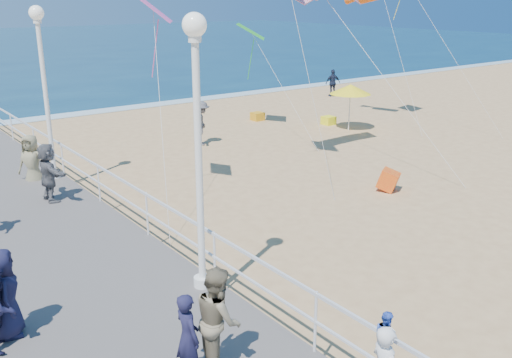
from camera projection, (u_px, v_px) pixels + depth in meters
ground at (380, 239)px, 14.69m from camera, size 160.00×160.00×0.00m
surf_line at (85, 113)px, 30.28m from camera, size 160.00×1.20×0.04m
boardwalk at (102, 330)px, 10.34m from camera, size 5.00×44.00×0.40m
railing at (214, 243)px, 11.42m from camera, size 0.05×42.00×0.55m
lamp_post_mid at (198, 128)px, 10.51m from camera, size 0.44×0.44×5.32m
lamp_post_far at (43, 76)px, 17.35m from camera, size 0.44×0.44×5.32m
toddler_held at (386, 335)px, 7.70m from camera, size 0.36×0.41×0.72m
spectator_0 at (188, 337)px, 8.53m from camera, size 0.37×0.54×1.43m
spectator_1 at (218, 319)px, 8.72m from camera, size 0.89×1.01×1.73m
spectator_4 at (4, 293)px, 9.60m from camera, size 0.66×0.87×1.61m
spectator_5 at (48, 172)px, 16.03m from camera, size 0.54×1.58×1.69m
spectator_7 at (0, 307)px, 9.34m from camera, size 0.82×0.88×1.45m
beach_walker_a at (202, 123)px, 23.72m from camera, size 1.26×1.36×1.84m
beach_walker_b at (333, 83)px, 35.25m from camera, size 1.05×0.67×1.66m
beach_walker_c at (32, 163)px, 18.00m from camera, size 1.04×1.07×1.86m
box_kite at (388, 182)px, 18.22m from camera, size 0.83×0.89×0.74m
beach_umbrella at (350, 89)px, 25.98m from camera, size 1.90×1.90×2.14m
beach_chair_left at (257, 116)px, 28.61m from camera, size 0.55×0.55×0.40m
beach_chair_right at (328, 120)px, 27.68m from camera, size 0.55×0.55×0.40m
kite_diamond_pink at (153, 8)px, 15.89m from camera, size 1.50×1.59×0.79m
kite_diamond_green at (251, 31)px, 25.42m from camera, size 1.80×1.82×0.68m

